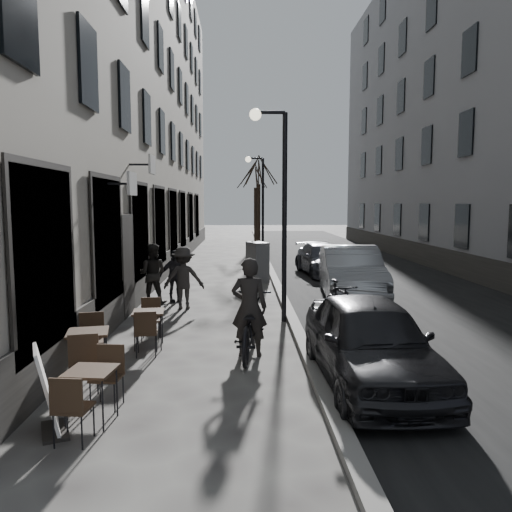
{
  "coord_description": "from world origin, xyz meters",
  "views": [
    {
      "loc": [
        -1.04,
        -5.96,
        2.88
      ],
      "look_at": [
        -0.74,
        4.23,
        1.8
      ],
      "focal_mm": 35.0,
      "sensor_mm": 36.0,
      "label": 1
    }
  ],
  "objects": [
    {
      "name": "ground",
      "position": [
        0.0,
        0.0,
        0.0
      ],
      "size": [
        120.0,
        120.0,
        0.0
      ],
      "primitive_type": "plane",
      "color": "#3D3A38",
      "rests_on": "ground"
    },
    {
      "name": "road",
      "position": [
        3.85,
        16.0,
        0.0
      ],
      "size": [
        7.3,
        60.0,
        0.0
      ],
      "primitive_type": "cube",
      "color": "black",
      "rests_on": "ground"
    },
    {
      "name": "kerb",
      "position": [
        0.2,
        16.0,
        0.06
      ],
      "size": [
        0.25,
        60.0,
        0.12
      ],
      "primitive_type": "cube",
      "color": "slate",
      "rests_on": "ground"
    },
    {
      "name": "building_left",
      "position": [
        -6.0,
        16.5,
        8.0
      ],
      "size": [
        4.0,
        35.0,
        16.0
      ],
      "primitive_type": "cube",
      "color": "gray",
      "rests_on": "ground"
    },
    {
      "name": "building_right",
      "position": [
        9.5,
        16.5,
        8.0
      ],
      "size": [
        4.0,
        35.0,
        16.0
      ],
      "primitive_type": "cube",
      "color": "gray",
      "rests_on": "ground"
    },
    {
      "name": "streetlamp_near",
      "position": [
        -0.17,
        6.0,
        3.16
      ],
      "size": [
        0.9,
        0.28,
        5.09
      ],
      "color": "black",
      "rests_on": "ground"
    },
    {
      "name": "streetlamp_far",
      "position": [
        -0.17,
        18.0,
        3.16
      ],
      "size": [
        0.9,
        0.28,
        5.09
      ],
      "color": "black",
      "rests_on": "ground"
    },
    {
      "name": "tree_near",
      "position": [
        -0.1,
        21.0,
        4.66
      ],
      "size": [
        2.4,
        2.4,
        5.7
      ],
      "color": "black",
      "rests_on": "ground"
    },
    {
      "name": "tree_far",
      "position": [
        -0.1,
        27.0,
        4.66
      ],
      "size": [
        2.4,
        2.4,
        5.7
      ],
      "color": "black",
      "rests_on": "ground"
    },
    {
      "name": "bistro_set_a",
      "position": [
        -3.0,
        0.39,
        0.44
      ],
      "size": [
        0.65,
        1.49,
        0.86
      ],
      "rotation": [
        0.0,
        0.0,
        -0.11
      ],
      "color": "black",
      "rests_on": "ground"
    },
    {
      "name": "bistro_set_b",
      "position": [
        -3.56,
        2.11,
        0.48
      ],
      "size": [
        0.77,
        1.64,
        0.94
      ],
      "rotation": [
        0.0,
        0.0,
        0.21
      ],
      "color": "black",
      "rests_on": "ground"
    },
    {
      "name": "bistro_set_c",
      "position": [
        -2.9,
        3.86,
        0.45
      ],
      "size": [
        0.67,
        1.52,
        0.88
      ],
      "rotation": [
        0.0,
        0.0,
        0.11
      ],
      "color": "black",
      "rests_on": "ground"
    },
    {
      "name": "sign_board",
      "position": [
        -3.46,
        0.14,
        0.45
      ],
      "size": [
        0.6,
        0.71,
        1.1
      ],
      "rotation": [
        0.0,
        0.0,
        0.4
      ],
      "color": "black",
      "rests_on": "ground"
    },
    {
      "name": "utility_cabinet",
      "position": [
        -0.45,
        12.22,
        0.73
      ],
      "size": [
        0.86,
        1.1,
        1.46
      ],
      "primitive_type": "cube",
      "rotation": [
        0.0,
        0.0,
        0.38
      ],
      "color": "#5C5C5E",
      "rests_on": "ground"
    },
    {
      "name": "bicycle",
      "position": [
        -0.89,
        3.27,
        0.57
      ],
      "size": [
        1.0,
        2.25,
        1.14
      ],
      "primitive_type": "imported",
      "rotation": [
        0.0,
        0.0,
        3.03
      ],
      "color": "black",
      "rests_on": "ground"
    },
    {
      "name": "cyclist_rider",
      "position": [
        -0.89,
        3.27,
        0.93
      ],
      "size": [
        0.73,
        0.52,
        1.87
      ],
      "primitive_type": "imported",
      "rotation": [
        0.0,
        0.0,
        3.03
      ],
      "color": "black",
      "rests_on": "ground"
    },
    {
      "name": "pedestrian_near",
      "position": [
        -3.6,
        8.29,
        0.87
      ],
      "size": [
        0.91,
        0.74,
        1.73
      ],
      "primitive_type": "imported",
      "rotation": [
        0.0,
        0.0,
        3.04
      ],
      "color": "black",
      "rests_on": "ground"
    },
    {
      "name": "pedestrian_mid",
      "position": [
        -2.61,
        7.53,
        0.85
      ],
      "size": [
        1.12,
        0.66,
        1.71
      ],
      "primitive_type": "imported",
      "rotation": [
        0.0,
        0.0,
        3.16
      ],
      "color": "#2A2725",
      "rests_on": "ground"
    },
    {
      "name": "pedestrian_far",
      "position": [
        -3.0,
        8.54,
        0.76
      ],
      "size": [
        0.96,
        0.76,
        1.53
      ],
      "primitive_type": "imported",
      "rotation": [
        0.0,
        0.0,
        0.51
      ],
      "color": "black",
      "rests_on": "ground"
    },
    {
      "name": "car_near",
      "position": [
        1.0,
        1.7,
        0.7
      ],
      "size": [
        1.78,
        4.18,
        1.41
      ],
      "primitive_type": "imported",
      "rotation": [
        0.0,
        0.0,
        0.03
      ],
      "color": "black",
      "rests_on": "ground"
    },
    {
      "name": "car_mid",
      "position": [
        2.3,
        9.0,
        0.79
      ],
      "size": [
        2.09,
        4.9,
        1.57
      ],
      "primitive_type": "imported",
      "rotation": [
        0.0,
        0.0,
        -0.09
      ],
      "color": "gray",
      "rests_on": "ground"
    },
    {
      "name": "car_far",
      "position": [
        2.3,
        14.01,
        0.62
      ],
      "size": [
        2.16,
        4.41,
        1.23
      ],
      "primitive_type": "imported",
      "rotation": [
        0.0,
        0.0,
        0.1
      ],
      "color": "#32343C",
      "rests_on": "ground"
    },
    {
      "name": "moped",
      "position": [
        1.2,
        5.19,
        0.56
      ],
      "size": [
        0.83,
        1.91,
        1.11
      ],
      "primitive_type": "imported",
      "rotation": [
        0.0,
        0.0,
        0.17
      ],
      "color": "black",
      "rests_on": "ground"
    }
  ]
}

